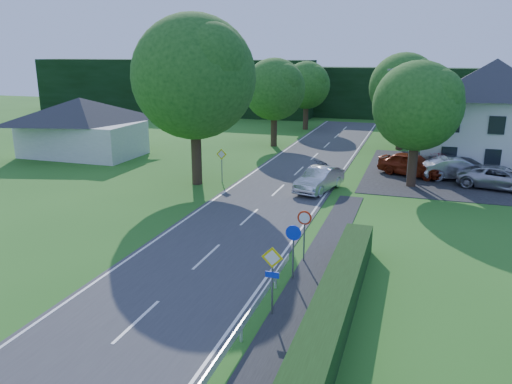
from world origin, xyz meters
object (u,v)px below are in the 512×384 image
(motorcycle, at_px, (321,166))
(parked_car_silver_a, at_px, (457,168))
(streetlight, at_px, (410,119))
(parked_car_red, at_px, (412,164))
(moving_car, at_px, (319,179))
(parked_car_grey, at_px, (466,167))
(parasol, at_px, (438,164))
(parked_car_silver_b, at_px, (500,178))

(motorcycle, distance_m, parked_car_silver_a, 9.86)
(streetlight, distance_m, parked_car_silver_a, 5.13)
(parked_car_red, bearing_deg, moving_car, 162.22)
(streetlight, relative_size, parked_car_grey, 1.53)
(parked_car_red, bearing_deg, parasol, -51.95)
(parked_car_red, bearing_deg, parked_car_grey, -54.01)
(moving_car, distance_m, parked_car_grey, 12.04)
(moving_car, distance_m, parked_car_red, 8.66)
(moving_car, xyz_separation_m, parked_car_grey, (9.62, 7.25, -0.02))
(motorcycle, xyz_separation_m, parked_car_red, (6.63, 1.42, 0.31))
(moving_car, bearing_deg, motorcycle, 113.61)
(moving_car, height_order, parked_car_grey, moving_car)
(parked_car_red, xyz_separation_m, parked_car_silver_a, (3.15, -0.20, -0.04))
(motorcycle, height_order, parked_car_silver_b, parked_car_silver_b)
(parked_car_silver_b, bearing_deg, motorcycle, 99.95)
(streetlight, bearing_deg, parked_car_silver_a, 15.87)
(parked_car_grey, height_order, parasol, parasol)
(moving_car, bearing_deg, parasol, 56.19)
(parked_car_silver_b, bearing_deg, parked_car_red, 83.54)
(parked_car_grey, distance_m, parked_car_silver_b, 3.49)
(streetlight, relative_size, parked_car_silver_b, 1.45)
(parked_car_silver_b, height_order, parasol, parasol)
(moving_car, height_order, parked_car_silver_a, parked_car_silver_a)
(parked_car_silver_b, bearing_deg, parked_car_silver_a, 68.39)
(motorcycle, height_order, parked_car_red, parked_car_red)
(parked_car_silver_b, relative_size, parasol, 2.75)
(parked_car_grey, bearing_deg, parked_car_silver_b, -136.04)
(parked_car_grey, xyz_separation_m, parasol, (-1.97, -0.34, 0.15))
(motorcycle, bearing_deg, streetlight, 17.12)
(parked_car_red, relative_size, parked_car_silver_a, 1.01)
(parked_car_silver_a, bearing_deg, parked_car_red, 71.23)
(parked_car_red, height_order, parasol, parasol)
(moving_car, xyz_separation_m, parasol, (7.65, 6.90, 0.12))
(parked_car_grey, xyz_separation_m, parked_car_silver_b, (2.02, -2.85, 0.01))
(moving_car, xyz_separation_m, parked_car_red, (5.79, 6.44, 0.07))
(moving_car, xyz_separation_m, parked_car_silver_a, (8.94, 6.25, 0.04))
(parked_car_silver_a, height_order, parked_car_silver_b, parked_car_silver_a)
(motorcycle, relative_size, parked_car_silver_a, 0.42)
(streetlight, height_order, parked_car_grey, streetlight)
(parked_car_grey, bearing_deg, motorcycle, 110.65)
(parked_car_silver_a, relative_size, parked_car_silver_b, 0.90)
(motorcycle, xyz_separation_m, parked_car_silver_b, (12.48, -0.62, 0.22))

